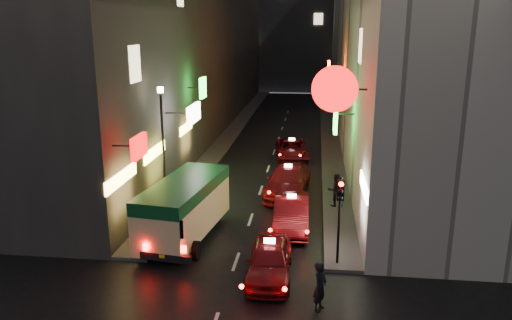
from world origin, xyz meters
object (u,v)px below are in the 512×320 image
at_px(minibus, 185,203).
at_px(lamp_post, 163,143).
at_px(pedestrian_crossing, 320,283).
at_px(traffic_light, 340,203).
at_px(taxi_near, 270,257).

xyz_separation_m(minibus, lamp_post, (-1.64, 2.51, 2.06)).
distance_m(pedestrian_crossing, traffic_light, 3.59).
bearing_deg(minibus, taxi_near, -37.45).
distance_m(pedestrian_crossing, lamp_post, 11.03).
bearing_deg(lamp_post, taxi_near, -44.68).
xyz_separation_m(taxi_near, traffic_light, (2.56, 1.05, 1.88)).
height_order(pedestrian_crossing, traffic_light, traffic_light).
height_order(minibus, traffic_light, traffic_light).
xyz_separation_m(pedestrian_crossing, traffic_light, (0.70, 3.07, 1.73)).
bearing_deg(taxi_near, pedestrian_crossing, -47.34).
relative_size(minibus, lamp_post, 1.02).
height_order(minibus, lamp_post, lamp_post).
relative_size(taxi_near, traffic_light, 1.46).
bearing_deg(lamp_post, pedestrian_crossing, -45.36).
distance_m(minibus, pedestrian_crossing, 7.79).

